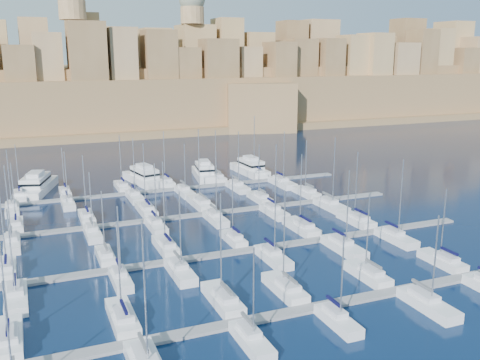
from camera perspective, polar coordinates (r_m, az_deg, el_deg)
name	(u,v)px	position (r m, az deg, el deg)	size (l,w,h in m)	color
ground	(226,229)	(99.39, -1.53, -5.27)	(600.00, 600.00, 0.00)	black
pontoon_near	(320,306)	(70.93, 8.55, -13.20)	(84.00, 2.00, 0.40)	slate
pontoon_mid_near	(252,250)	(88.85, 1.24, -7.43)	(84.00, 2.00, 0.40)	slate
pontoon_mid_far	(208,214)	(108.29, -3.42, -3.60)	(84.00, 2.00, 0.40)	slate
pontoon_far	(178,189)	(128.56, -6.62, -0.93)	(84.00, 2.00, 0.40)	slate
sailboat_0	(10,338)	(67.31, -23.37, -15.24)	(2.81, 9.36, 13.78)	silver
sailboat_1	(123,318)	(67.87, -12.41, -14.16)	(2.81, 9.38, 13.01)	silver
sailboat_2	(223,299)	(70.86, -1.84, -12.57)	(2.87, 9.56, 15.08)	silver
sailboat_3	(285,288)	(74.07, 4.84, -11.42)	(2.80, 9.34, 14.51)	silver
sailboat_4	(368,274)	(80.37, 13.45, -9.72)	(2.67, 8.91, 12.98)	silver
sailboat_5	(443,261)	(88.51, 20.80, -8.07)	(2.56, 8.53, 12.29)	silver
sailboat_8	(251,340)	(61.97, 1.22, -16.68)	(2.44, 8.15, 12.10)	silver
sailboat_9	(338,320)	(66.96, 10.38, -14.48)	(2.29, 7.64, 11.79)	silver
sailboat_10	(428,304)	(73.62, 19.39, -12.36)	(2.76, 9.20, 12.93)	silver
sailboat_12	(7,269)	(87.08, -23.60, -8.67)	(2.58, 8.60, 13.60)	silver
sailboat_13	(106,256)	(87.27, -14.15, -7.89)	(2.35, 7.84, 11.49)	silver
sailboat_14	(166,246)	(89.55, -7.89, -7.02)	(2.73, 9.10, 15.18)	silver
sailboat_15	(234,239)	(92.29, -0.68, -6.28)	(2.29, 7.63, 11.91)	silver
sailboat_16	(301,227)	(98.81, 6.57, -5.01)	(2.95, 9.82, 14.54)	silver
sailboat_17	(356,220)	(104.74, 12.30, -4.17)	(2.88, 9.61, 14.16)	silver
sailboat_18	(16,297)	(77.04, -22.78, -11.48)	(2.84, 9.47, 13.26)	silver
sailboat_19	(120,279)	(78.52, -12.63, -10.26)	(2.35, 7.82, 11.81)	silver
sailboat_20	(180,271)	(79.64, -6.39, -9.64)	(2.71, 9.02, 13.20)	silver
sailboat_21	(273,257)	(84.57, 3.53, -8.17)	(2.72, 9.07, 13.82)	silver
sailboat_22	(344,247)	(90.12, 10.99, -7.01)	(3.01, 10.04, 14.10)	silver
sailboat_23	(396,237)	(96.65, 16.29, -5.90)	(2.72, 9.05, 14.89)	silver
sailboat_24	(17,225)	(107.55, -22.73, -4.48)	(2.38, 7.92, 12.70)	silver
sailboat_25	(87,217)	(108.25, -16.03, -3.82)	(2.54, 8.46, 13.20)	silver
sailboat_26	(146,210)	(110.48, -9.96, -3.14)	(2.86, 9.52, 14.61)	silver
sailboat_27	(201,203)	(113.81, -4.23, -2.47)	(3.13, 10.45, 16.75)	silver
sailboat_28	(260,198)	(117.71, 2.12, -1.92)	(2.60, 8.65, 12.94)	silver
sailboat_29	(306,192)	(123.13, 7.10, -1.33)	(2.74, 9.13, 13.06)	silver
sailboat_30	(12,243)	(97.96, -23.14, -6.21)	(2.60, 8.67, 14.48)	silver
sailboat_31	(93,233)	(98.59, -15.45, -5.48)	(2.49, 8.31, 12.18)	silver
sailboat_32	(156,226)	(100.21, -8.95, -4.84)	(2.60, 8.67, 12.86)	silver
sailboat_33	(216,218)	(103.37, -2.62, -4.10)	(2.58, 8.59, 14.25)	silver
sailboat_34	(274,211)	(107.83, 3.64, -3.37)	(2.69, 8.96, 14.79)	silver
sailboat_35	(331,205)	(113.43, 9.66, -2.68)	(3.03, 10.09, 15.56)	silver
sailboat_36	(20,196)	(129.23, -22.43, -1.56)	(2.68, 8.93, 12.55)	silver
sailboat_37	(65,192)	(128.92, -18.16, -1.25)	(2.33, 7.78, 11.28)	silver
sailboat_38	(122,186)	(130.81, -12.46, -0.67)	(2.62, 8.72, 13.33)	silver
sailboat_39	(166,182)	(133.20, -7.94, -0.23)	(2.78, 9.26, 13.66)	silver
sailboat_40	(217,178)	(136.79, -2.52, 0.24)	(2.65, 8.83, 13.13)	silver
sailboat_41	(255,174)	(141.25, 1.61, 0.69)	(2.97, 9.89, 16.26)	silver
sailboat_42	(12,209)	(118.91, -23.12, -2.86)	(2.68, 8.92, 13.44)	silver
sailboat_43	(68,203)	(119.37, -17.89, -2.37)	(2.51, 8.38, 12.27)	silver
sailboat_44	(135,197)	(120.84, -11.15, -1.76)	(2.68, 8.95, 14.21)	silver
sailboat_45	(185,192)	(123.54, -5.93, -1.25)	(2.63, 8.75, 12.29)	silver
sailboat_46	(238,187)	(127.39, -0.26, -0.72)	(2.82, 9.40, 14.42)	silver
sailboat_47	(282,183)	(131.72, 4.52, -0.29)	(3.08, 10.27, 13.84)	silver
motor_yacht_a	(37,185)	(133.71, -20.87, -0.51)	(10.50, 18.86, 5.25)	silver
motor_yacht_b	(144,177)	(135.43, -10.22, 0.34)	(7.84, 16.55, 5.25)	silver
motor_yacht_c	(204,172)	(138.97, -3.84, 0.85)	(6.89, 15.44, 5.25)	silver
motor_yacht_d	(250,168)	(143.88, 1.08, 1.31)	(5.48, 15.85, 5.25)	silver
fortified_city	(100,93)	(246.19, -14.73, 8.97)	(460.00, 108.95, 59.52)	brown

